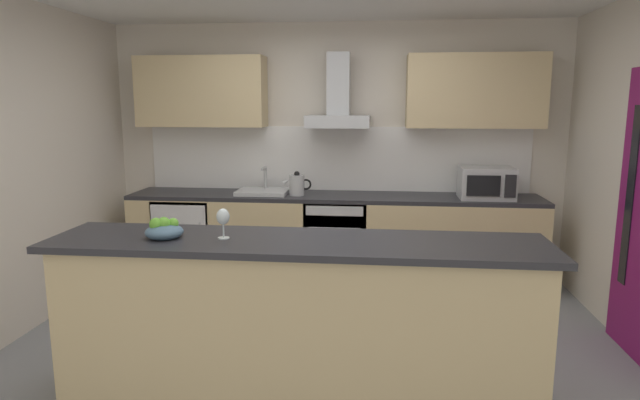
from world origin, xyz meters
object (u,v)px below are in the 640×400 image
Objects in this scene: microwave at (486,183)px; kettle at (297,185)px; refrigerator at (189,238)px; oven at (337,239)px; wine_glass at (223,218)px; fruit_bowl at (164,230)px; sink at (263,191)px; range_hood at (338,104)px.

kettle is (-1.82, -0.01, -0.04)m from microwave.
refrigerator is at bearing 178.44° from kettle.
oven is 2.77× the size of kettle.
refrigerator is at bearing 114.74° from wine_glass.
fruit_bowl reaches higher than refrigerator.
fruit_bowl is at bearing -110.18° from oven.
sink is at bearing 1.00° from refrigerator.
wine_glass reaches higher than fruit_bowl.
oven is 1.33m from range_hood.
refrigerator is 3.86× the size of fruit_bowl.
range_hood is at bearing 70.82° from fruit_bowl.
kettle is at bearing -1.56° from refrigerator.
kettle is at bearing -7.25° from sink.
fruit_bowl is (-0.45, -2.24, 0.06)m from kettle.
microwave reaches higher than fruit_bowl.
wine_glass reaches higher than kettle.
range_hood is (1.53, 0.13, 1.36)m from refrigerator.
kettle is at bearing -157.35° from range_hood.
oven is at bearing 4.92° from kettle.
range_hood is 2.52m from wine_glass.
kettle is at bearing -175.08° from oven.
fruit_bowl is at bearing -135.14° from microwave.
refrigerator is at bearing -179.00° from sink.
oven is at bearing 77.85° from wine_glass.
wine_glass is at bearing -102.15° from oven.
sink is at bearing 87.62° from fruit_bowl.
sink reaches higher than fruit_bowl.
refrigerator is at bearing 179.51° from microwave.
microwave is at bearing -1.03° from sink.
oven is 0.67m from kettle.
wine_glass is at bearing -92.45° from kettle.
oven is 3.64× the size of fruit_bowl.
refrigerator is 1.27m from kettle.
wine_glass is at bearing 3.30° from fruit_bowl.
sink reaches higher than kettle.
sink is 2.27× the size of fruit_bowl.
microwave is 2.94m from wine_glass.
range_hood reaches higher than fruit_bowl.
oven is 2.50m from fruit_bowl.
kettle is 1.31× the size of fruit_bowl.
fruit_bowl is at bearing -101.25° from kettle.
wine_glass is at bearing -83.56° from sink.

